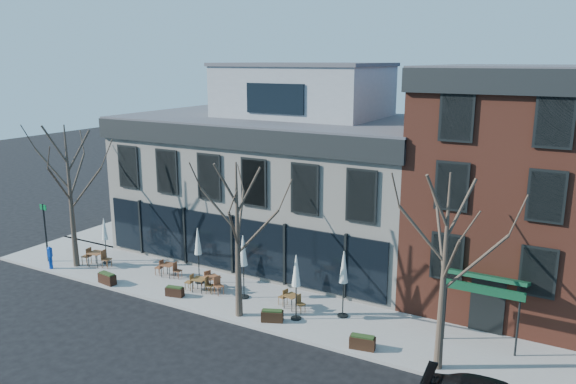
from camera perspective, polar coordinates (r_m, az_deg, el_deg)
The scene contains 24 objects.
ground at distance 30.65m, azimuth -5.50°, elevation -8.64°, with size 120.00×120.00×0.00m, color black.
sidewalk_front at distance 27.32m, azimuth -2.42°, elevation -11.26°, with size 33.50×4.70×0.15m, color gray.
sidewalk_side at distance 41.82m, azimuth -13.49°, elevation -2.82°, with size 4.50×12.00×0.15m, color gray.
corner_building at distance 33.35m, azimuth -0.59°, elevation 1.71°, with size 18.39×10.39×11.10m.
red_brick_building at distance 28.98m, azimuth 22.02°, elevation 0.80°, with size 8.20×11.78×11.18m.
tree_corner at distance 32.76m, azimuth -21.24°, elevation -0.27°, with size 3.93×3.98×7.92m.
tree_mid at distance 24.73m, azimuth -5.13°, elevation -4.73°, with size 3.50×3.55×7.04m.
tree_right at distance 21.14m, azimuth 15.60°, elevation -7.72°, with size 3.72×3.77×7.48m.
sign_pole at distance 34.67m, azimuth -23.44°, elevation -3.47°, with size 0.50×0.10×3.40m.
call_box at distance 33.77m, azimuth -23.01°, elevation -6.07°, with size 0.26×0.26×1.30m.
cafe_set_0 at distance 33.32m, azimuth -18.89°, elevation -6.30°, with size 1.91×0.85×0.99m.
cafe_set_1 at distance 30.77m, azimuth -12.07°, elevation -7.63°, with size 1.63×0.70×0.85m.
cafe_set_2 at distance 28.60m, azimuth -8.99°, elevation -9.15°, with size 1.62×0.72×0.83m.
cafe_set_3 at distance 28.62m, azimuth -7.70°, elevation -9.02°, with size 1.73×1.03×0.90m.
cafe_set_4 at distance 26.46m, azimuth 0.38°, elevation -10.93°, with size 1.59×0.77×0.81m.
umbrella_0 at distance 33.27m, azimuth -18.14°, elevation -3.84°, with size 0.42×0.42×2.61m.
umbrella_1 at distance 29.11m, azimuth -9.13°, elevation -5.27°, with size 0.47×0.47×2.95m.
umbrella_2 at distance 27.01m, azimuth -4.57°, elevation -6.31°, with size 0.50×0.50×3.15m.
umbrella_3 at distance 24.80m, azimuth 0.83°, elevation -8.35°, with size 0.48×0.48×3.01m.
umbrella_4 at distance 25.14m, azimuth 5.67°, elevation -7.96°, with size 0.50×0.50×3.10m.
planter_0 at distance 30.70m, azimuth -17.89°, elevation -8.34°, with size 1.08×0.54×0.58m.
planter_1 at distance 28.35m, azimuth -11.44°, elevation -9.87°, with size 0.94×0.54×0.50m.
planter_2 at distance 25.33m, azimuth -1.61°, elevation -12.46°, with size 1.04×0.74×0.54m.
planter_3 at distance 23.37m, azimuth 7.57°, elevation -14.88°, with size 1.07×0.59×0.57m.
Camera 1 is at (16.45, -23.20, 11.43)m, focal length 35.00 mm.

